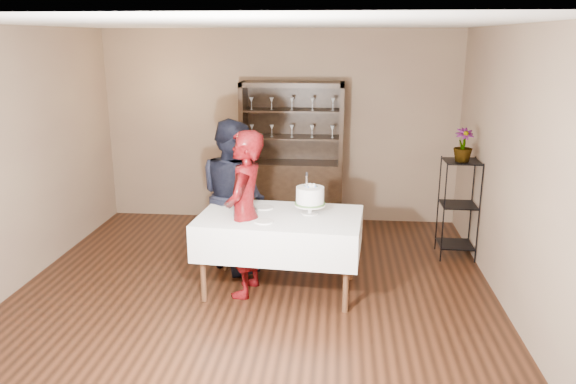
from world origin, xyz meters
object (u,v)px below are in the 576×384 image
Objects in this scene: china_hutch at (292,178)px; cake_table at (280,233)px; woman at (245,214)px; man at (233,195)px; cake at (310,197)px; plant_etagere at (458,205)px; potted_plant at (463,145)px.

cake_table is (0.07, -2.19, -0.03)m from china_hutch.
woman is 0.72m from man.
cake_table is at bearing -164.66° from cake.
man is (-0.53, -1.62, 0.20)m from china_hutch.
plant_etagere is 0.70× the size of cake_table.
plant_etagere is 2.71× the size of cake.
plant_etagere is at bearing 31.64° from cake.
man reaches higher than plant_etagere.
woman is at bearing -97.05° from china_hutch.
woman reaches higher than cake_table.
man is (-2.61, -0.56, 0.21)m from plant_etagere.
man is at bearing -108.16° from china_hutch.
potted_plant reaches higher than cake.
man is at bearing 135.95° from cake_table.
plant_etagere reaches higher than cake_table.
cake is (0.89, -0.49, 0.14)m from man.
woman is 3.85× the size of cake.
cake_table is at bearing -88.29° from china_hutch.
potted_plant is (2.00, 1.09, 0.75)m from cake_table.
china_hutch reaches higher than plant_etagere.
plant_etagere is 0.73m from potted_plant.
cake_table is at bearing -150.51° from plant_etagere.
cake_table is 1.00× the size of woman.
man is at bearing -168.80° from potted_plant.
man reaches higher than woman.
plant_etagere is 2.68m from man.
cake_table is at bearing -176.63° from man.
china_hutch is at bearing 179.84° from woman.
potted_plant is at bearing -28.02° from china_hutch.
china_hutch is 5.18× the size of potted_plant.
man is 4.47× the size of potted_plant.
man reaches higher than potted_plant.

